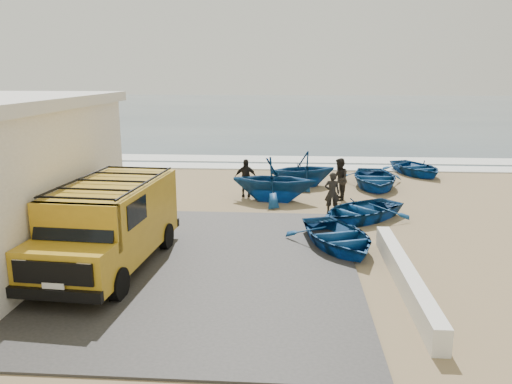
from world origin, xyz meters
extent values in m
plane|color=#8F7853|center=(0.00, 0.00, 0.00)|extent=(160.00, 160.00, 0.00)
cube|color=#3A3835|center=(-2.00, -2.00, 0.03)|extent=(12.00, 10.00, 0.05)
cube|color=#385166|center=(0.00, 56.00, 0.00)|extent=(180.00, 88.00, 0.01)
cube|color=white|center=(0.00, 12.00, 0.03)|extent=(180.00, 1.60, 0.06)
cube|color=white|center=(0.00, 14.50, 0.02)|extent=(180.00, 2.20, 0.04)
cube|color=black|center=(-3.55, -0.50, 2.60)|extent=(0.08, 0.70, 0.90)
cube|color=silver|center=(5.00, -3.00, 0.28)|extent=(0.35, 6.00, 0.55)
cube|color=gold|center=(-2.25, -1.90, 1.26)|extent=(2.33, 4.31, 1.77)
cube|color=gold|center=(-2.44, -4.46, 0.86)|extent=(2.10, 1.11, 0.96)
cube|color=black|center=(-2.40, -3.96, 1.71)|extent=(1.89, 0.50, 0.77)
cube|color=black|center=(-2.48, -4.96, 0.96)|extent=(1.73, 0.21, 0.48)
cube|color=black|center=(-2.48, -4.99, 0.50)|extent=(2.08, 0.30, 0.24)
cube|color=black|center=(-2.25, -1.95, 2.23)|extent=(2.21, 3.98, 0.06)
cylinder|color=black|center=(-3.36, -3.96, 0.37)|extent=(0.29, 0.76, 0.75)
cylinder|color=black|center=(-3.11, -0.66, 0.37)|extent=(0.29, 0.76, 0.75)
cylinder|color=black|center=(-1.46, -4.10, 0.37)|extent=(0.29, 0.76, 0.75)
cylinder|color=black|center=(-1.21, -0.80, 0.37)|extent=(0.29, 0.76, 0.75)
imported|color=navy|center=(3.68, -0.38, 0.35)|extent=(3.41, 4.01, 0.70)
imported|color=navy|center=(4.68, 2.47, 0.35)|extent=(4.17, 4.07, 0.71)
imported|color=navy|center=(1.66, 4.92, 0.86)|extent=(3.57, 3.18, 1.72)
imported|color=navy|center=(5.96, 7.62, 0.40)|extent=(2.90, 3.95, 0.80)
imported|color=navy|center=(2.82, 7.54, 0.78)|extent=(3.66, 3.41, 1.57)
imported|color=navy|center=(8.46, 10.54, 0.36)|extent=(3.48, 4.07, 0.71)
imported|color=black|center=(3.78, 3.27, 0.75)|extent=(0.56, 0.39, 1.50)
imported|color=black|center=(4.21, 5.22, 0.83)|extent=(0.65, 0.83, 1.67)
imported|color=black|center=(0.48, 5.58, 0.77)|extent=(0.94, 0.48, 1.53)
camera|label=1|loc=(2.29, -14.07, 4.91)|focal=35.00mm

